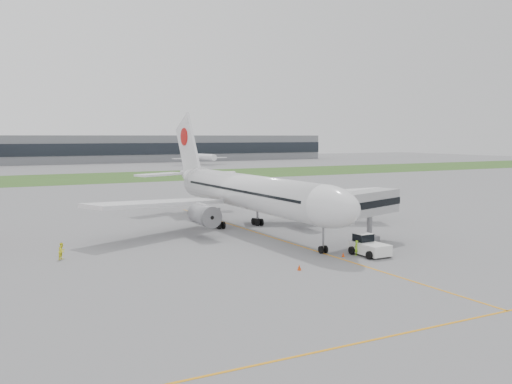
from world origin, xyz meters
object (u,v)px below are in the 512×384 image
pushback_tug (368,246)px  jet_bridge (357,205)px  ground_crew_near (356,248)px  airliner (245,191)px

pushback_tug → jet_bridge: jet_bridge is taller
pushback_tug → jet_bridge: bearing=64.9°
pushback_tug → ground_crew_near: bearing=160.0°
pushback_tug → airliner: bearing=99.0°
airliner → pushback_tug: airliner is taller
pushback_tug → jet_bridge: size_ratio=0.32×
airliner → ground_crew_near: size_ratio=30.92×
jet_bridge → ground_crew_near: 7.04m
jet_bridge → ground_crew_near: (-3.54, -4.37, -4.23)m
pushback_tug → ground_crew_near: pushback_tug is taller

